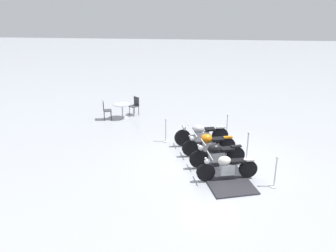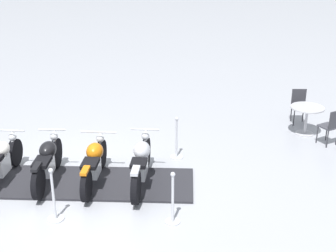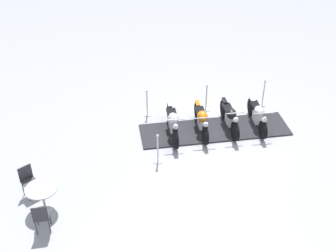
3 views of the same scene
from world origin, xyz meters
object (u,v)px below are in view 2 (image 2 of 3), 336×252
motorcycle_black (48,160)px  cafe_chair_near_table (331,125)px  motorcycle_chrome (142,162)px  stanchion_left_mid (54,203)px  stanchion_right_front (177,144)px  motorcycle_cream (1,161)px  cafe_table (307,113)px  motorcycle_copper (94,162)px  cafe_chair_across_table (299,104)px  stanchion_left_front (173,205)px

motorcycle_black → cafe_chair_near_table: size_ratio=2.11×
motorcycle_chrome → stanchion_left_mid: (1.80, -1.03, -0.17)m
stanchion_right_front → cafe_chair_near_table: (-1.97, 3.43, 0.20)m
motorcycle_cream → cafe_table: size_ratio=2.33×
motorcycle_copper → cafe_chair_near_table: bearing=-66.3°
motorcycle_cream → stanchion_left_mid: bearing=-130.4°
motorcycle_black → cafe_chair_across_table: (-5.37, 4.74, 0.02)m
stanchion_left_mid → stanchion_left_front: size_ratio=1.02×
stanchion_left_mid → cafe_chair_across_table: size_ratio=1.12×
motorcycle_copper → motorcycle_black: (0.30, -0.96, 0.02)m
motorcycle_chrome → stanchion_left_mid: 2.08m
motorcycle_copper → stanchion_left_front: (0.85, 2.05, -0.14)m
cafe_chair_near_table → cafe_chair_across_table: cafe_chair_across_table is taller
cafe_chair_across_table → stanchion_left_mid: bearing=-49.0°
motorcycle_cream → cafe_chair_across_table: (-5.66, 5.69, 0.05)m
motorcycle_black → cafe_table: motorcycle_black is taller
motorcycle_copper → cafe_table: (-4.29, 4.04, 0.07)m
stanchion_right_front → stanchion_left_front: (2.63, 0.80, 0.03)m
stanchion_left_mid → stanchion_right_front: stanchion_left_mid is taller
motorcycle_chrome → stanchion_left_mid: stanchion_left_mid is taller
motorcycle_black → cafe_chair_across_table: size_ratio=2.10×
motorcycle_black → cafe_table: size_ratio=2.28×
stanchion_left_front → cafe_table: size_ratio=1.19×
stanchion_right_front → stanchion_left_mid: bearing=-21.8°
motorcycle_cream → stanchion_right_front: stanchion_right_front is taller
motorcycle_cream → stanchion_left_front: (0.26, 3.96, -0.11)m
motorcycle_copper → motorcycle_chrome: bearing=-87.9°
stanchion_left_mid → stanchion_left_front: bearing=106.9°
stanchion_right_front → cafe_chair_near_table: stanchion_right_front is taller
motorcycle_cream → cafe_table: 7.70m
motorcycle_chrome → motorcycle_copper: size_ratio=1.07×
motorcycle_copper → cafe_chair_near_table: motorcycle_copper is taller
motorcycle_copper → motorcycle_black: size_ratio=1.03×
motorcycle_black → cafe_chair_near_table: motorcycle_black is taller
motorcycle_cream → motorcycle_copper: bearing=-87.0°
motorcycle_chrome → stanchion_right_front: size_ratio=2.13×
cafe_chair_across_table → cafe_table: bearing=0.0°
motorcycle_copper → cafe_chair_across_table: (-5.07, 3.78, 0.03)m
motorcycle_copper → stanchion_left_front: size_ratio=1.98×
motorcycle_cream → stanchion_left_front: stanchion_left_front is taller
motorcycle_black → motorcycle_cream: (0.30, -0.95, -0.04)m
cafe_table → motorcycle_cream: bearing=-50.7°
motorcycle_copper → stanchion_left_mid: (1.50, -0.07, -0.16)m
motorcycle_copper → cafe_chair_near_table: (-3.75, 4.67, 0.04)m
motorcycle_black → stanchion_right_front: size_ratio=1.93×
stanchion_left_mid → cafe_chair_near_table: 7.08m
stanchion_left_mid → stanchion_right_front: (-3.28, 1.31, -0.00)m
cafe_chair_near_table → motorcycle_copper: bearing=79.2°
stanchion_left_front → motorcycle_chrome: bearing=-136.6°
stanchion_left_mid → stanchion_right_front: size_ratio=1.03×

